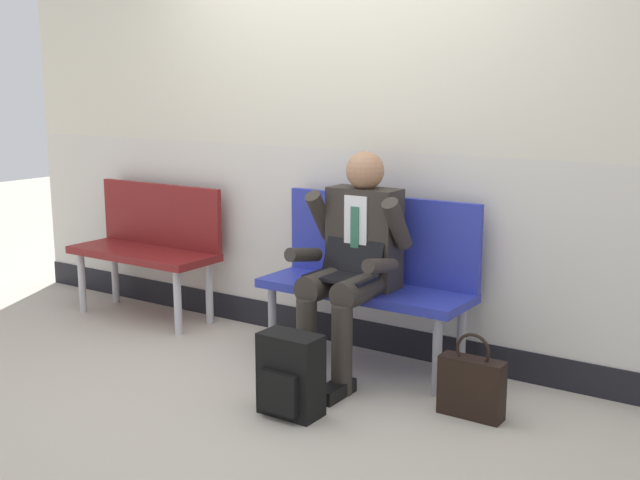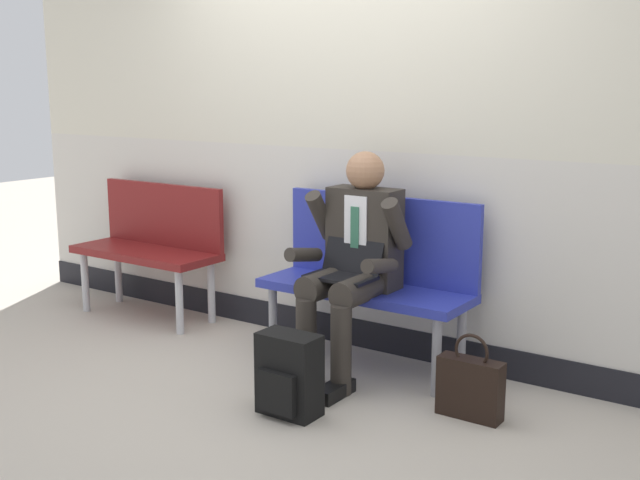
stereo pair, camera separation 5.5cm
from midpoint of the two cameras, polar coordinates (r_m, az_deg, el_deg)
The scene contains 7 objects.
ground_plane at distance 4.37m, azimuth -3.23°, elevation -9.98°, with size 18.00×18.00×0.00m, color #B2A899.
station_wall at distance 4.73m, azimuth 2.56°, elevation 8.47°, with size 5.49×0.14×2.73m.
bench_with_person at distance 4.45m, azimuth 4.10°, elevation -2.19°, with size 1.22×0.42×0.96m.
bench_empty at distance 5.52m, azimuth -11.72°, elevation -0.02°, with size 1.08×0.42×0.90m.
person_seated at distance 4.26m, azimuth 2.71°, elevation -1.41°, with size 0.57×0.70×1.22m.
backpack at distance 3.86m, azimuth -1.89°, elevation -9.77°, with size 0.30×0.21×0.41m.
handbag at distance 3.91m, azimuth 11.20°, elevation -10.36°, with size 0.32×0.11×0.42m.
Camera 2 is at (2.53, -3.19, 1.58)m, focal length 44.28 mm.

